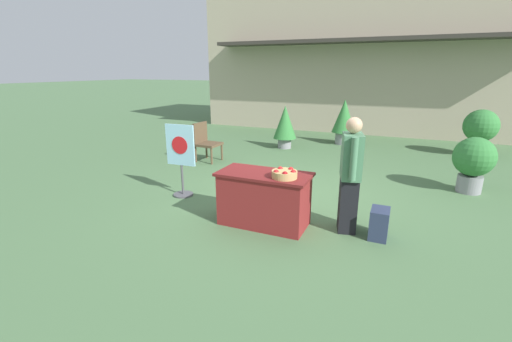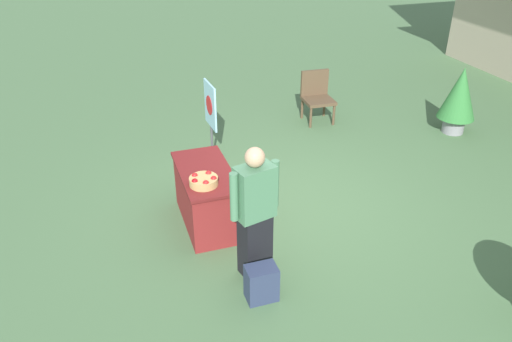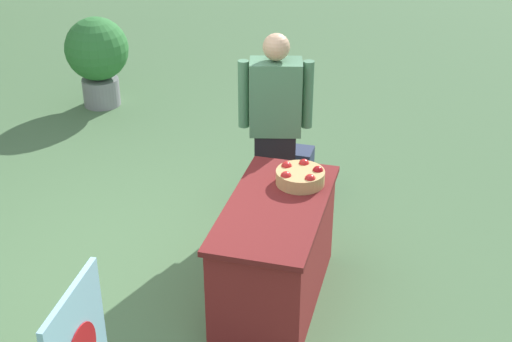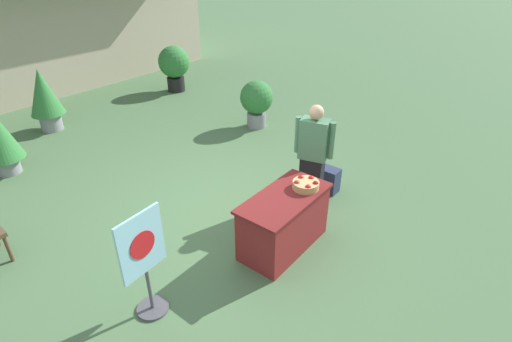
{
  "view_description": "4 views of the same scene",
  "coord_description": "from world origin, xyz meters",
  "px_view_note": "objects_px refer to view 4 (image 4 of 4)",
  "views": [
    {
      "loc": [
        1.81,
        -5.48,
        2.22
      ],
      "look_at": [
        -0.09,
        -1.15,
        0.82
      ],
      "focal_mm": 24.0,
      "sensor_mm": 36.0,
      "label": 1
    },
    {
      "loc": [
        5.54,
        -2.26,
        3.9
      ],
      "look_at": [
        -0.11,
        -0.39,
        0.59
      ],
      "focal_mm": 35.0,
      "sensor_mm": 36.0,
      "label": 2
    },
    {
      "loc": [
        -4.04,
        -2.08,
        3.3
      ],
      "look_at": [
        0.39,
        -0.88,
        0.84
      ],
      "focal_mm": 50.0,
      "sensor_mm": 36.0,
      "label": 3
    },
    {
      "loc": [
        -3.55,
        -3.48,
        3.6
      ],
      "look_at": [
        0.16,
        -0.54,
        0.91
      ],
      "focal_mm": 28.0,
      "sensor_mm": 36.0,
      "label": 4
    }
  ],
  "objects_px": {
    "potted_plant_near_right": "(174,65)",
    "potted_plant_near_left": "(257,100)",
    "potted_plant_far_right": "(44,96)",
    "poster_board": "(145,262)",
    "apple_basket": "(306,184)",
    "display_table": "(284,222)",
    "person_visitor": "(313,155)",
    "backpack": "(328,180)"
  },
  "relations": [
    {
      "from": "backpack",
      "to": "poster_board",
      "type": "xyz_separation_m",
      "value": [
        -3.43,
        0.3,
        0.5
      ]
    },
    {
      "from": "display_table",
      "to": "potted_plant_near_left",
      "type": "bearing_deg",
      "value": 43.28
    },
    {
      "from": "display_table",
      "to": "person_visitor",
      "type": "distance_m",
      "value": 1.27
    },
    {
      "from": "potted_plant_far_right",
      "to": "display_table",
      "type": "bearing_deg",
      "value": -90.44
    },
    {
      "from": "backpack",
      "to": "potted_plant_far_right",
      "type": "bearing_deg",
      "value": 104.4
    },
    {
      "from": "display_table",
      "to": "poster_board",
      "type": "xyz_separation_m",
      "value": [
        -1.82,
        0.52,
        0.31
      ]
    },
    {
      "from": "poster_board",
      "to": "potted_plant_near_left",
      "type": "relative_size",
      "value": 1.25
    },
    {
      "from": "display_table",
      "to": "potted_plant_far_right",
      "type": "bearing_deg",
      "value": 89.56
    },
    {
      "from": "display_table",
      "to": "potted_plant_near_left",
      "type": "xyz_separation_m",
      "value": [
        3.01,
        2.84,
        0.22
      ]
    },
    {
      "from": "display_table",
      "to": "backpack",
      "type": "height_order",
      "value": "display_table"
    },
    {
      "from": "poster_board",
      "to": "potted_plant_far_right",
      "type": "relative_size",
      "value": 0.96
    },
    {
      "from": "person_visitor",
      "to": "potted_plant_near_left",
      "type": "height_order",
      "value": "person_visitor"
    },
    {
      "from": "backpack",
      "to": "poster_board",
      "type": "bearing_deg",
      "value": 174.93
    },
    {
      "from": "backpack",
      "to": "potted_plant_near_right",
      "type": "height_order",
      "value": "potted_plant_near_right"
    },
    {
      "from": "potted_plant_near_left",
      "to": "person_visitor",
      "type": "bearing_deg",
      "value": -125.98
    },
    {
      "from": "potted_plant_near_right",
      "to": "display_table",
      "type": "bearing_deg",
      "value": -120.27
    },
    {
      "from": "backpack",
      "to": "poster_board",
      "type": "relative_size",
      "value": 0.32
    },
    {
      "from": "person_visitor",
      "to": "poster_board",
      "type": "height_order",
      "value": "person_visitor"
    },
    {
      "from": "potted_plant_near_left",
      "to": "apple_basket",
      "type": "bearing_deg",
      "value": -132.32
    },
    {
      "from": "person_visitor",
      "to": "potted_plant_near_left",
      "type": "bearing_deg",
      "value": -139.89
    },
    {
      "from": "apple_basket",
      "to": "potted_plant_near_right",
      "type": "distance_m",
      "value": 7.08
    },
    {
      "from": "display_table",
      "to": "person_visitor",
      "type": "relative_size",
      "value": 0.83
    },
    {
      "from": "poster_board",
      "to": "potted_plant_near_right",
      "type": "relative_size",
      "value": 1.06
    },
    {
      "from": "apple_basket",
      "to": "potted_plant_near_left",
      "type": "height_order",
      "value": "potted_plant_near_left"
    },
    {
      "from": "potted_plant_near_right",
      "to": "potted_plant_far_right",
      "type": "xyz_separation_m",
      "value": [
        -3.56,
        0.12,
        0.04
      ]
    },
    {
      "from": "display_table",
      "to": "person_visitor",
      "type": "bearing_deg",
      "value": 13.92
    },
    {
      "from": "potted_plant_near_right",
      "to": "potted_plant_near_left",
      "type": "height_order",
      "value": "potted_plant_near_right"
    },
    {
      "from": "person_visitor",
      "to": "potted_plant_near_right",
      "type": "distance_m",
      "value": 6.38
    },
    {
      "from": "apple_basket",
      "to": "potted_plant_near_left",
      "type": "relative_size",
      "value": 0.34
    },
    {
      "from": "potted_plant_far_right",
      "to": "poster_board",
      "type": "bearing_deg",
      "value": -107.96
    },
    {
      "from": "potted_plant_near_left",
      "to": "backpack",
      "type": "bearing_deg",
      "value": -118.17
    },
    {
      "from": "apple_basket",
      "to": "backpack",
      "type": "xyz_separation_m",
      "value": [
        1.27,
        0.31,
        -0.64
      ]
    },
    {
      "from": "potted_plant_near_left",
      "to": "display_table",
      "type": "bearing_deg",
      "value": -136.72
    },
    {
      "from": "potted_plant_near_right",
      "to": "potted_plant_near_left",
      "type": "relative_size",
      "value": 1.18
    },
    {
      "from": "potted_plant_near_left",
      "to": "potted_plant_far_right",
      "type": "bearing_deg",
      "value": 130.63
    },
    {
      "from": "backpack",
      "to": "potted_plant_near_right",
      "type": "bearing_deg",
      "value": 71.49
    },
    {
      "from": "potted_plant_near_right",
      "to": "potted_plant_far_right",
      "type": "relative_size",
      "value": 0.91
    },
    {
      "from": "backpack",
      "to": "potted_plant_near_right",
      "type": "xyz_separation_m",
      "value": [
        2.0,
        5.96,
        0.52
      ]
    },
    {
      "from": "potted_plant_near_right",
      "to": "poster_board",
      "type": "bearing_deg",
      "value": -133.81
    },
    {
      "from": "display_table",
      "to": "potted_plant_far_right",
      "type": "distance_m",
      "value": 6.31
    },
    {
      "from": "potted_plant_far_right",
      "to": "potted_plant_near_left",
      "type": "height_order",
      "value": "potted_plant_far_right"
    },
    {
      "from": "apple_basket",
      "to": "backpack",
      "type": "relative_size",
      "value": 0.84
    }
  ]
}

